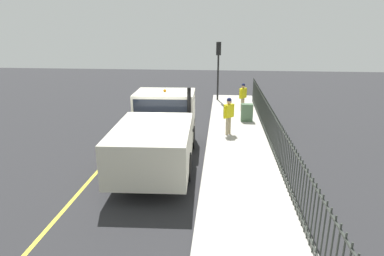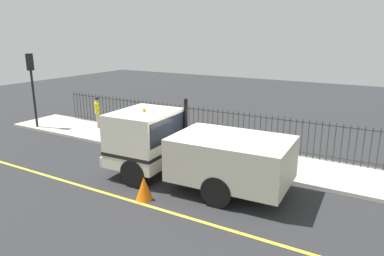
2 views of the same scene
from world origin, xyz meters
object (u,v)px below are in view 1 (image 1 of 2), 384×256
Objects in this scene: utility_cabinet at (247,113)px; traffic_cone at (120,145)px; pedestrian_distant at (243,94)px; worker_standing at (229,112)px; traffic_light_near at (218,59)px; work_truck at (160,127)px.

utility_cabinet reaches higher than traffic_cone.
pedestrian_distant is 1.77× the size of utility_cabinet.
worker_standing is at bearing -113.50° from utility_cabinet.
worker_standing is 2.31× the size of traffic_cone.
traffic_light_near reaches higher than pedestrian_distant.
work_truck is 2.01m from traffic_cone.
work_truck is 6.42m from utility_cabinet.
traffic_light_near reaches higher than worker_standing.
work_truck is 8.27m from pedestrian_distant.
traffic_light_near is 5.16× the size of traffic_cone.
traffic_cone is (-3.72, -10.07, -2.49)m from traffic_light_near.
traffic_light_near reaches higher than traffic_cone.
work_truck reaches higher than utility_cabinet.
utility_cabinet is (0.10, -2.22, -0.54)m from pedestrian_distant.
pedestrian_distant is (3.51, 7.49, -0.17)m from work_truck.
utility_cabinet is at bearing 42.46° from traffic_cone.
work_truck is at bearing -165.42° from pedestrian_distant.
traffic_light_near is (-0.62, 7.48, 1.68)m from worker_standing.
work_truck is at bearing 2.23° from worker_standing.
traffic_light_near is 5.89m from utility_cabinet.
pedestrian_distant is at bearing 92.50° from utility_cabinet.
worker_standing is 1.86× the size of utility_cabinet.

